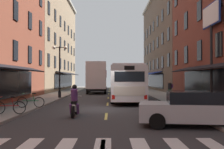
% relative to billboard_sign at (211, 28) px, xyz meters
% --- Properties ---
extents(ground_plane, '(34.80, 80.00, 0.10)m').
position_rel_billboard_sign_xyz_m(ground_plane, '(-7.05, -0.51, -5.47)').
color(ground_plane, '#333335').
extents(lane_centre_dashes, '(0.14, 73.90, 0.01)m').
position_rel_billboard_sign_xyz_m(lane_centre_dashes, '(-7.05, -0.76, -5.42)').
color(lane_centre_dashes, '#DBCC4C').
rests_on(lane_centre_dashes, ground).
extents(crosswalk_near, '(7.10, 2.80, 0.01)m').
position_rel_billboard_sign_xyz_m(crosswalk_near, '(-7.05, -10.51, -5.42)').
color(crosswalk_near, silver).
rests_on(crosswalk_near, ground).
extents(sidewalk_left, '(3.00, 80.00, 0.14)m').
position_rel_billboard_sign_xyz_m(sidewalk_left, '(-12.95, -0.51, -5.35)').
color(sidewalk_left, gray).
rests_on(sidewalk_left, ground).
extents(sidewalk_right, '(3.00, 80.00, 0.14)m').
position_rel_billboard_sign_xyz_m(sidewalk_right, '(-1.15, -0.51, -5.35)').
color(sidewalk_right, gray).
rests_on(sidewalk_right, ground).
extents(billboard_sign, '(0.40, 2.96, 6.90)m').
position_rel_billboard_sign_xyz_m(billboard_sign, '(0.00, 0.00, 0.00)').
color(billboard_sign, black).
rests_on(billboard_sign, sidewalk_right).
extents(transit_bus, '(2.80, 12.05, 3.05)m').
position_rel_billboard_sign_xyz_m(transit_bus, '(-5.42, 6.19, -3.81)').
color(transit_bus, white).
rests_on(transit_bus, ground).
extents(box_truck, '(2.55, 7.33, 3.98)m').
position_rel_billboard_sign_xyz_m(box_truck, '(-8.60, 16.79, -3.36)').
color(box_truck, '#B21E19').
rests_on(box_truck, ground).
extents(sedan_near, '(2.07, 4.28, 1.26)m').
position_rel_billboard_sign_xyz_m(sedan_near, '(-8.67, 28.77, -4.77)').
color(sedan_near, '#144723').
rests_on(sedan_near, ground).
extents(sedan_mid, '(4.59, 2.48, 1.44)m').
position_rel_billboard_sign_xyz_m(sedan_mid, '(-3.37, -6.96, -4.69)').
color(sedan_mid, silver).
rests_on(sedan_mid, ground).
extents(motorcycle_rider, '(0.62, 2.07, 1.66)m').
position_rel_billboard_sign_xyz_m(motorcycle_rider, '(-8.71, -4.01, -4.71)').
color(motorcycle_rider, black).
rests_on(motorcycle_rider, ground).
extents(bicycle_near, '(1.71, 0.48, 0.91)m').
position_rel_billboard_sign_xyz_m(bicycle_near, '(-11.84, -1.16, -4.92)').
color(bicycle_near, black).
rests_on(bicycle_near, sidewalk_left).
extents(bicycle_mid, '(1.71, 0.48, 0.91)m').
position_rel_billboard_sign_xyz_m(bicycle_mid, '(-12.04, -4.21, -4.92)').
color(bicycle_mid, black).
rests_on(bicycle_mid, sidewalk_left).
extents(pedestrian_near, '(0.52, 0.39, 1.57)m').
position_rel_billboard_sign_xyz_m(pedestrian_near, '(-1.02, 8.06, -4.45)').
color(pedestrian_near, '#33663F').
rests_on(pedestrian_near, sidewalk_right).
extents(street_lamp_twin, '(1.42, 0.32, 4.92)m').
position_rel_billboard_sign_xyz_m(street_lamp_twin, '(-11.67, 7.42, -2.54)').
color(street_lamp_twin, black).
rests_on(street_lamp_twin, sidewalk_left).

